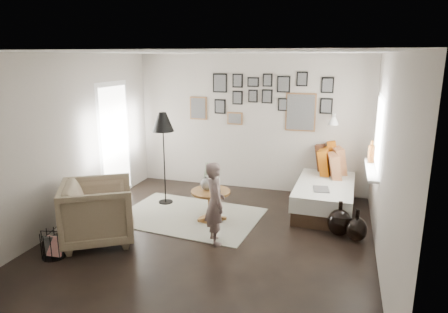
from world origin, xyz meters
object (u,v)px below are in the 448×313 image
(daybed, at_px, (326,187))
(floor_lamp, at_px, (163,125))
(pedestal_table, at_px, (211,206))
(magazine_basket, at_px, (53,244))
(armchair, at_px, (98,212))
(vase, at_px, (206,182))
(child, at_px, (215,203))
(demijohn_small, at_px, (356,229))
(demijohn_large, at_px, (339,222))

(daybed, bearing_deg, floor_lamp, -163.12)
(pedestal_table, xyz_separation_m, daybed, (1.72, 1.23, 0.11))
(magazine_basket, bearing_deg, armchair, 62.45)
(pedestal_table, xyz_separation_m, magazine_basket, (-1.58, -1.75, -0.05))
(vase, bearing_deg, floor_lamp, 153.69)
(pedestal_table, xyz_separation_m, child, (0.31, -0.74, 0.36))
(pedestal_table, xyz_separation_m, vase, (-0.08, 0.02, 0.40))
(demijohn_small, bearing_deg, demijohn_large, 153.06)
(armchair, relative_size, magazine_basket, 2.68)
(demijohn_small, bearing_deg, vase, 176.73)
(demijohn_large, distance_m, child, 1.86)
(demijohn_large, bearing_deg, demijohn_small, -26.94)
(pedestal_table, relative_size, magazine_basket, 1.74)
(pedestal_table, bearing_deg, child, -67.06)
(floor_lamp, height_order, magazine_basket, floor_lamp)
(magazine_basket, bearing_deg, daybed, 42.11)
(floor_lamp, relative_size, child, 1.39)
(floor_lamp, bearing_deg, child, -42.55)
(pedestal_table, distance_m, demijohn_small, 2.21)
(demijohn_small, bearing_deg, daybed, 110.29)
(demijohn_large, xyz_separation_m, demijohn_small, (0.24, -0.12, -0.02))
(demijohn_small, bearing_deg, pedestal_table, 177.13)
(demijohn_large, bearing_deg, magazine_basket, -153.64)
(daybed, distance_m, armchair, 3.82)
(floor_lamp, distance_m, demijohn_small, 3.50)
(pedestal_table, bearing_deg, demijohn_large, 0.27)
(armchair, relative_size, child, 0.82)
(floor_lamp, height_order, demijohn_large, floor_lamp)
(magazine_basket, height_order, child, child)
(armchair, relative_size, demijohn_small, 2.03)
(armchair, xyz_separation_m, floor_lamp, (0.25, 1.65, 0.97))
(armchair, relative_size, demijohn_large, 1.85)
(armchair, bearing_deg, floor_lamp, -40.14)
(vase, bearing_deg, magazine_basket, -130.18)
(daybed, bearing_deg, child, -123.90)
(armchair, height_order, child, child)
(demijohn_large, bearing_deg, floor_lamp, 170.99)
(pedestal_table, height_order, armchair, armchair)
(demijohn_large, bearing_deg, child, -155.84)
(daybed, height_order, demijohn_small, daybed)
(demijohn_small, bearing_deg, child, -161.76)
(floor_lamp, xyz_separation_m, magazine_basket, (-0.56, -2.23, -1.23))
(magazine_basket, xyz_separation_m, demijohn_small, (3.79, 1.64, 0.00))
(pedestal_table, bearing_deg, floor_lamp, 154.58)
(vase, height_order, floor_lamp, floor_lamp)
(daybed, xyz_separation_m, demijohn_small, (0.49, -1.34, -0.15))
(floor_lamp, xyz_separation_m, child, (1.33, -1.22, -0.82))
(vase, relative_size, armchair, 0.46)
(armchair, height_order, demijohn_small, armchair)
(demijohn_large, bearing_deg, vase, 179.70)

